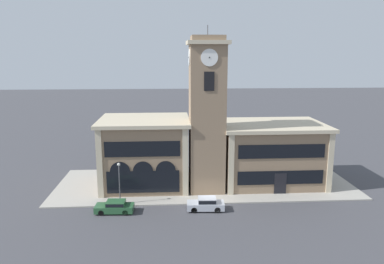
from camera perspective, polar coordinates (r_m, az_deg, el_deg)
name	(u,v)px	position (r m, az deg, el deg)	size (l,w,h in m)	color
ground_plane	(210,204)	(44.23, 2.83, -10.97)	(300.00, 300.00, 0.00)	#424247
sidewalk_kerb	(205,184)	(50.67, 1.94, -7.86)	(38.91, 13.95, 0.15)	#A39E93
clock_tower	(207,116)	(46.08, 2.29, 2.50)	(4.95, 4.95, 20.46)	#897056
town_hall_left_wing	(145,152)	(49.49, -7.17, -3.07)	(11.58, 10.06, 8.94)	#897056
town_hall_right_wing	(271,153)	(51.35, 11.93, -3.15)	(13.73, 10.06, 8.15)	#897056
parked_car_near	(115,207)	(42.66, -11.67, -11.07)	(4.26, 1.98, 1.35)	#285633
parked_car_mid	(206,204)	(42.41, 2.15, -10.87)	(4.22, 1.93, 1.48)	#B2B7C1
street_lamp	(119,177)	(43.61, -11.03, -6.68)	(0.36, 0.36, 4.91)	#4C4C51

